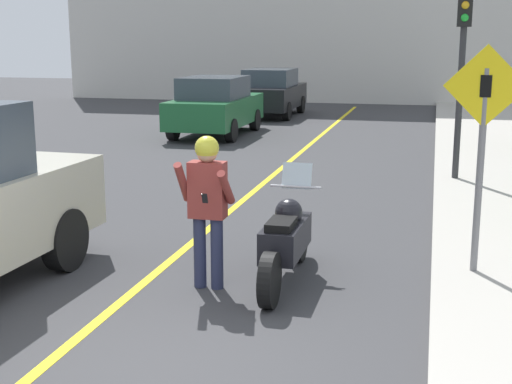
# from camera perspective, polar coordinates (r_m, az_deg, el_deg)

# --- Properties ---
(ground_plane) EXTENTS (80.00, 80.00, 0.00)m
(ground_plane) POSITION_cam_1_polar(r_m,az_deg,el_deg) (6.38, -11.23, -13.61)
(ground_plane) COLOR #38383A
(road_center_line) EXTENTS (0.12, 36.00, 0.01)m
(road_center_line) POSITION_cam_1_polar(r_m,az_deg,el_deg) (11.92, -1.60, -1.12)
(road_center_line) COLOR yellow
(road_center_line) RESTS_ON ground
(motorcycle) EXTENTS (0.62, 2.24, 1.28)m
(motorcycle) POSITION_cam_1_polar(r_m,az_deg,el_deg) (8.16, 2.41, -3.86)
(motorcycle) COLOR black
(motorcycle) RESTS_ON ground
(person_biker) EXTENTS (0.59, 0.47, 1.72)m
(person_biker) POSITION_cam_1_polar(r_m,az_deg,el_deg) (7.83, -3.91, -0.34)
(person_biker) COLOR #282D4C
(person_biker) RESTS_ON ground
(crossing_sign) EXTENTS (0.91, 0.08, 2.56)m
(crossing_sign) POSITION_cam_1_polar(r_m,az_deg,el_deg) (8.28, 17.65, 4.16)
(crossing_sign) COLOR slate
(crossing_sign) RESTS_ON sidewalk_curb
(traffic_light) EXTENTS (0.26, 0.30, 3.58)m
(traffic_light) POSITION_cam_1_polar(r_m,az_deg,el_deg) (13.89, 16.22, 11.24)
(traffic_light) COLOR #2D2D30
(traffic_light) RESTS_ON sidewalk_curb
(parked_car_green) EXTENTS (1.88, 4.20, 1.68)m
(parked_car_green) POSITION_cam_1_polar(r_m,az_deg,el_deg) (20.57, -3.27, 6.92)
(parked_car_green) COLOR black
(parked_car_green) RESTS_ON ground
(parked_car_black) EXTENTS (1.88, 4.20, 1.68)m
(parked_car_black) POSITION_cam_1_polar(r_m,az_deg,el_deg) (25.63, 1.23, 7.99)
(parked_car_black) COLOR black
(parked_car_black) RESTS_ON ground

